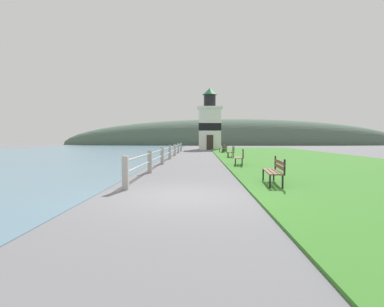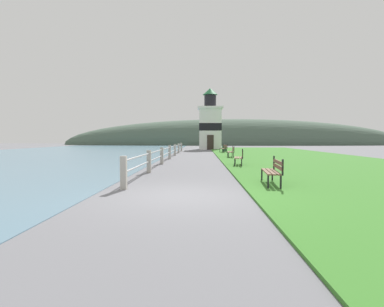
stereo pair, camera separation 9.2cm
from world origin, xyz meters
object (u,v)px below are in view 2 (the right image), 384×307
(park_bench_by_lighthouse, at_px, (224,148))
(trash_bin, at_px, (224,148))
(park_bench_midway, at_px, (240,156))
(park_bench_near, at_px, (273,170))
(lighthouse, at_px, (210,124))
(park_bench_far, at_px, (232,151))

(park_bench_by_lighthouse, distance_m, trash_bin, 1.91)
(park_bench_midway, distance_m, park_bench_by_lighthouse, 15.07)
(park_bench_near, relative_size, lighthouse, 0.22)
(trash_bin, bearing_deg, park_bench_by_lighthouse, -95.42)
(park_bench_far, bearing_deg, park_bench_by_lighthouse, -87.12)
(park_bench_midway, xyz_separation_m, trash_bin, (0.43, 16.96, -0.11))
(lighthouse, bearing_deg, trash_bin, -80.44)
(lighthouse, xyz_separation_m, trash_bin, (1.37, -8.16, -3.09))
(park_bench_near, bearing_deg, park_bench_by_lighthouse, -84.82)
(lighthouse, distance_m, trash_bin, 8.83)
(park_bench_far, height_order, lighthouse, lighthouse)
(lighthouse, height_order, trash_bin, lighthouse)
(park_bench_near, xyz_separation_m, park_bench_midway, (-0.19, 7.03, -0.00))
(park_bench_near, xyz_separation_m, park_bench_by_lighthouse, (0.06, 22.10, 0.00))
(lighthouse, bearing_deg, park_bench_by_lighthouse, -83.22)
(park_bench_near, bearing_deg, lighthouse, -82.65)
(park_bench_near, relative_size, trash_bin, 2.21)
(trash_bin, bearing_deg, lighthouse, 99.56)
(park_bench_near, distance_m, park_bench_far, 14.04)
(park_bench_near, height_order, trash_bin, park_bench_near)
(park_bench_midway, relative_size, park_bench_far, 0.94)
(park_bench_near, height_order, park_bench_far, same)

